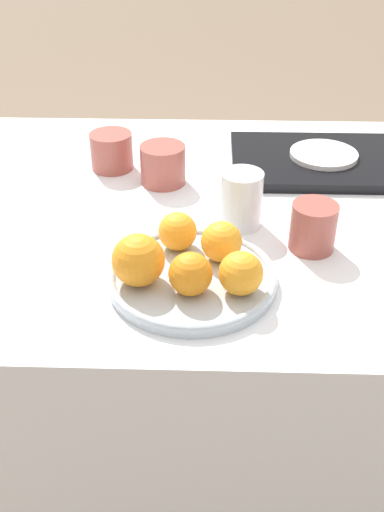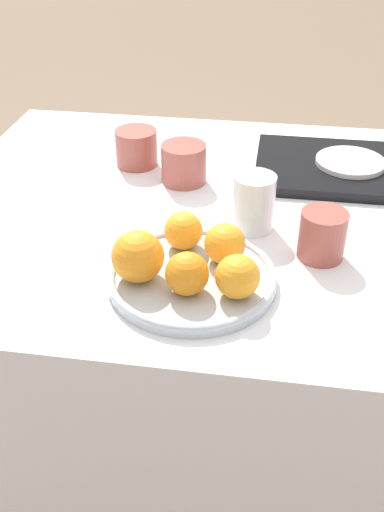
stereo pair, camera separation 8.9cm
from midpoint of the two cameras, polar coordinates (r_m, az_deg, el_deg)
name	(u,v)px [view 2 (the right image)]	position (r m, az deg, el deg)	size (l,w,h in m)	color
ground_plane	(237,462)	(1.61, 6.02, -19.02)	(12.00, 12.00, 0.00)	#7A6651
table	(245,356)	(1.34, 6.96, -9.50)	(1.20, 0.85, 0.74)	white
fruit_platter	(192,277)	(0.91, 2.79, -2.12)	(0.26, 0.26, 0.02)	#B2BCC6
orange_0	(183,231)	(0.95, 1.83, 2.35)	(0.06, 0.06, 0.06)	orange
orange_1	(187,274)	(0.85, 2.49, -1.80)	(0.06, 0.06, 0.06)	orange
orange_2	(225,244)	(0.92, 5.90, 1.09)	(0.06, 0.06, 0.06)	orange
orange_3	(138,256)	(0.88, -2.33, -0.14)	(0.08, 0.08, 0.08)	orange
orange_4	(237,277)	(0.85, 7.33, -2.07)	(0.06, 0.06, 0.06)	orange
water_glass	(252,203)	(1.03, 8.24, 4.98)	(0.07, 0.07, 0.10)	silver
serving_tray	(349,169)	(1.29, 16.71, 7.92)	(0.38, 0.26, 0.02)	black
side_plate	(350,162)	(1.28, 16.82, 8.52)	(0.14, 0.14, 0.01)	white
cup_0	(184,164)	(1.19, 1.37, 8.74)	(0.09, 0.09, 0.08)	#9E4C42
cup_1	(136,148)	(1.26, -3.29, 10.21)	(0.09, 0.09, 0.08)	#9E4C42
cup_2	(322,235)	(0.99, 14.85, 1.87)	(0.08, 0.08, 0.08)	#9E4C42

